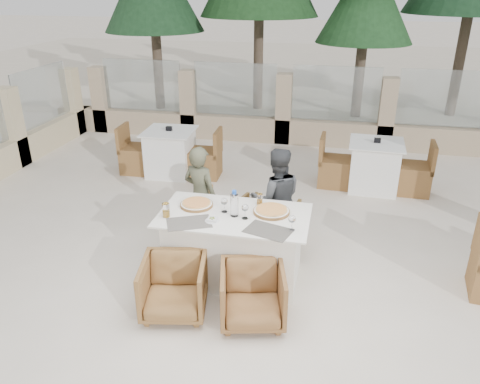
% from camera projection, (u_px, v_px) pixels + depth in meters
% --- Properties ---
extents(ground, '(80.00, 80.00, 0.00)m').
position_uv_depth(ground, '(230.00, 269.00, 5.41)').
color(ground, beige).
rests_on(ground, ground).
extents(sand_patch, '(30.00, 16.00, 0.01)m').
position_uv_depth(sand_patch, '(313.00, 69.00, 17.90)').
color(sand_patch, beige).
rests_on(sand_patch, ground).
extents(perimeter_wall_far, '(10.00, 0.34, 1.60)m').
position_uv_depth(perimeter_wall_far, '(284.00, 104.00, 9.36)').
color(perimeter_wall_far, tan).
rests_on(perimeter_wall_far, ground).
extents(pine_centre, '(2.20, 2.20, 5.00)m').
position_uv_depth(pine_centre, '(366.00, 8.00, 10.52)').
color(pine_centre, '#224F25').
rests_on(pine_centre, ground).
extents(dining_table, '(1.60, 0.90, 0.77)m').
position_uv_depth(dining_table, '(234.00, 246.00, 5.13)').
color(dining_table, white).
rests_on(dining_table, ground).
extents(placemat_near_left, '(0.53, 0.46, 0.00)m').
position_uv_depth(placemat_near_left, '(189.00, 223.00, 4.80)').
color(placemat_near_left, '#625C54').
rests_on(placemat_near_left, dining_table).
extents(placemat_near_right, '(0.52, 0.42, 0.00)m').
position_uv_depth(placemat_near_right, '(268.00, 231.00, 4.64)').
color(placemat_near_right, '#555049').
rests_on(placemat_near_right, dining_table).
extents(pizza_left, '(0.41, 0.41, 0.05)m').
position_uv_depth(pizza_left, '(197.00, 204.00, 5.15)').
color(pizza_left, '#CF521C').
rests_on(pizza_left, dining_table).
extents(pizza_right, '(0.47, 0.47, 0.05)m').
position_uv_depth(pizza_right, '(271.00, 211.00, 5.00)').
color(pizza_right, '#CB5C1B').
rests_on(pizza_right, dining_table).
extents(water_bottle, '(0.10, 0.10, 0.29)m').
position_uv_depth(water_bottle, '(234.00, 203.00, 4.89)').
color(water_bottle, silver).
rests_on(water_bottle, dining_table).
extents(wine_glass_centre, '(0.08, 0.08, 0.18)m').
position_uv_depth(wine_glass_centre, '(224.00, 204.00, 4.99)').
color(wine_glass_centre, white).
rests_on(wine_glass_centre, dining_table).
extents(wine_glass_near, '(0.09, 0.09, 0.18)m').
position_uv_depth(wine_glass_near, '(245.00, 211.00, 4.85)').
color(wine_glass_near, white).
rests_on(wine_glass_near, dining_table).
extents(wine_glass_corner, '(0.09, 0.09, 0.18)m').
position_uv_depth(wine_glass_corner, '(292.00, 222.00, 4.62)').
color(wine_glass_corner, white).
rests_on(wine_glass_corner, dining_table).
extents(beer_glass_left, '(0.08, 0.08, 0.15)m').
position_uv_depth(beer_glass_left, '(166.00, 210.00, 4.90)').
color(beer_glass_left, gold).
rests_on(beer_glass_left, dining_table).
extents(beer_glass_right, '(0.07, 0.07, 0.13)m').
position_uv_depth(beer_glass_right, '(260.00, 199.00, 5.17)').
color(beer_glass_right, orange).
rests_on(beer_glass_right, dining_table).
extents(olive_dish, '(0.15, 0.15, 0.04)m').
position_uv_depth(olive_dish, '(212.00, 219.00, 4.82)').
color(olive_dish, silver).
rests_on(olive_dish, dining_table).
extents(armchair_far_left, '(0.74, 0.75, 0.56)m').
position_uv_depth(armchair_far_left, '(219.00, 214.00, 6.06)').
color(armchair_far_left, olive).
rests_on(armchair_far_left, ground).
extents(armchair_far_right, '(0.71, 0.72, 0.58)m').
position_uv_depth(armchair_far_right, '(270.00, 224.00, 5.79)').
color(armchair_far_right, brown).
rests_on(armchair_far_right, ground).
extents(armchair_near_left, '(0.73, 0.74, 0.58)m').
position_uv_depth(armchair_near_left, '(174.00, 287.00, 4.59)').
color(armchair_near_left, brown).
rests_on(armchair_near_left, ground).
extents(armchair_near_right, '(0.74, 0.75, 0.57)m').
position_uv_depth(armchair_near_right, '(252.00, 295.00, 4.48)').
color(armchair_near_right, brown).
rests_on(armchair_near_right, ground).
extents(diner_left, '(0.54, 0.45, 1.27)m').
position_uv_depth(diner_left, '(201.00, 196.00, 5.73)').
color(diner_left, '#4F503A').
rests_on(diner_left, ground).
extents(diner_right, '(0.74, 0.65, 1.30)m').
position_uv_depth(diner_right, '(276.00, 200.00, 5.59)').
color(diner_right, '#3A3C3F').
rests_on(diner_right, ground).
extents(bg_table_a, '(1.67, 0.89, 0.77)m').
position_uv_depth(bg_table_a, '(170.00, 152.00, 7.94)').
color(bg_table_a, white).
rests_on(bg_table_a, ground).
extents(bg_table_b, '(1.67, 0.89, 0.77)m').
position_uv_depth(bg_table_b, '(374.00, 166.00, 7.36)').
color(bg_table_b, white).
rests_on(bg_table_b, ground).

